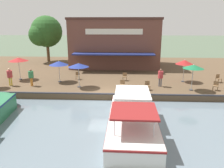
% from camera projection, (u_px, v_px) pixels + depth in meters
% --- Properties ---
extents(ground_plane, '(220.00, 220.00, 0.00)m').
position_uv_depth(ground_plane, '(103.00, 101.00, 19.29)').
color(ground_plane, '#4C5B47').
extents(quay_deck, '(22.00, 56.00, 0.60)m').
position_uv_depth(quay_deck, '(110.00, 71.00, 29.79)').
color(quay_deck, brown).
rests_on(quay_deck, ground).
extents(quay_edge_fender, '(0.20, 50.40, 0.10)m').
position_uv_depth(quay_edge_fender, '(103.00, 94.00, 19.21)').
color(quay_edge_fender, '#2D2D33').
rests_on(quay_edge_fender, quay_deck).
extents(waterfront_restaurant, '(9.13, 12.36, 6.77)m').
position_uv_depth(waterfront_restaurant, '(115.00, 42.00, 31.56)').
color(waterfront_restaurant, brown).
rests_on(waterfront_restaurant, quay_deck).
extents(patio_umbrella_by_entrance, '(1.86, 1.86, 2.39)m').
position_uv_depth(patio_umbrella_by_entrance, '(185.00, 62.00, 22.81)').
color(patio_umbrella_by_entrance, '#B7B7B7').
rests_on(patio_umbrella_by_entrance, quay_deck).
extents(patio_umbrella_mid_patio_right, '(2.07, 2.07, 2.49)m').
position_uv_depth(patio_umbrella_mid_patio_right, '(18.00, 59.00, 23.73)').
color(patio_umbrella_mid_patio_right, '#B7B7B7').
rests_on(patio_umbrella_mid_patio_right, quay_deck).
extents(patio_umbrella_far_corner, '(1.99, 1.99, 2.27)m').
position_uv_depth(patio_umbrella_far_corner, '(59.00, 63.00, 22.82)').
color(patio_umbrella_far_corner, '#B7B7B7').
rests_on(patio_umbrella_far_corner, quay_deck).
extents(patio_umbrella_back_row, '(1.87, 1.87, 2.46)m').
position_uv_depth(patio_umbrella_back_row, '(193.00, 67.00, 19.79)').
color(patio_umbrella_back_row, '#B7B7B7').
rests_on(patio_umbrella_back_row, quay_deck).
extents(patio_umbrella_near_quay_edge, '(1.97, 1.97, 2.41)m').
position_uv_depth(patio_umbrella_near_quay_edge, '(78.00, 65.00, 20.82)').
color(patio_umbrella_near_quay_edge, '#B7B7B7').
rests_on(patio_umbrella_near_quay_edge, quay_deck).
extents(cafe_chair_beside_entrance, '(0.46, 0.46, 0.85)m').
position_uv_depth(cafe_chair_beside_entrance, '(125.00, 76.00, 23.74)').
color(cafe_chair_beside_entrance, brown).
rests_on(cafe_chair_beside_entrance, quay_deck).
extents(cafe_chair_under_first_umbrella, '(0.47, 0.47, 0.85)m').
position_uv_depth(cafe_chair_under_first_umbrella, '(122.00, 84.00, 20.72)').
color(cafe_chair_under_first_umbrella, brown).
rests_on(cafe_chair_under_first_umbrella, quay_deck).
extents(cafe_chair_mid_patio, '(0.60, 0.60, 0.85)m').
position_uv_depth(cafe_chair_mid_patio, '(216.00, 85.00, 20.26)').
color(cafe_chair_mid_patio, brown).
rests_on(cafe_chair_mid_patio, quay_deck).
extents(cafe_chair_facing_river, '(0.52, 0.52, 0.85)m').
position_uv_depth(cafe_chair_facing_river, '(78.00, 75.00, 24.20)').
color(cafe_chair_facing_river, brown).
rests_on(cafe_chair_facing_river, quay_deck).
extents(cafe_chair_far_corner_seat, '(0.49, 0.49, 0.85)m').
position_uv_depth(cafe_chair_far_corner_seat, '(147.00, 85.00, 20.37)').
color(cafe_chair_far_corner_seat, brown).
rests_on(cafe_chair_far_corner_seat, quay_deck).
extents(cafe_chair_back_row_seat, '(0.55, 0.55, 0.85)m').
position_uv_depth(cafe_chair_back_row_seat, '(218.00, 78.00, 22.99)').
color(cafe_chair_back_row_seat, brown).
rests_on(cafe_chair_back_row_seat, quay_deck).
extents(person_near_entrance, '(0.50, 0.50, 1.77)m').
position_uv_depth(person_near_entrance, '(10.00, 75.00, 21.57)').
color(person_near_entrance, gold).
rests_on(person_near_entrance, quay_deck).
extents(person_mid_patio, '(0.50, 0.50, 1.78)m').
position_uv_depth(person_mid_patio, '(161.00, 75.00, 21.30)').
color(person_mid_patio, '#4C4C56').
rests_on(person_mid_patio, quay_deck).
extents(person_at_quay_edge, '(0.49, 0.49, 1.73)m').
position_uv_depth(person_at_quay_edge, '(31.00, 75.00, 21.51)').
color(person_at_quay_edge, orange).
rests_on(person_at_quay_edge, quay_deck).
extents(motorboat_mid_row, '(9.25, 3.03, 2.14)m').
position_uv_depth(motorboat_mid_row, '(132.00, 113.00, 14.60)').
color(motorboat_mid_row, white).
rests_on(motorboat_mid_row, river_water).
extents(tree_behind_restaurant, '(5.14, 4.89, 7.24)m').
position_uv_depth(tree_behind_restaurant, '(45.00, 32.00, 34.29)').
color(tree_behind_restaurant, brown).
rests_on(tree_behind_restaurant, quay_deck).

